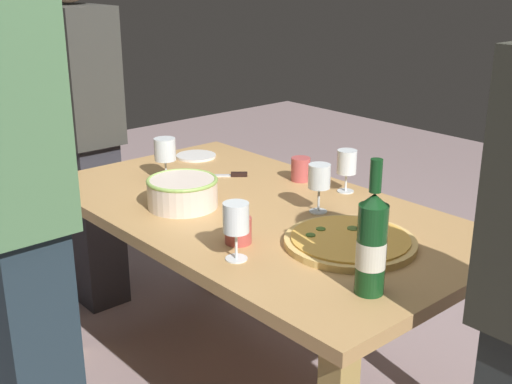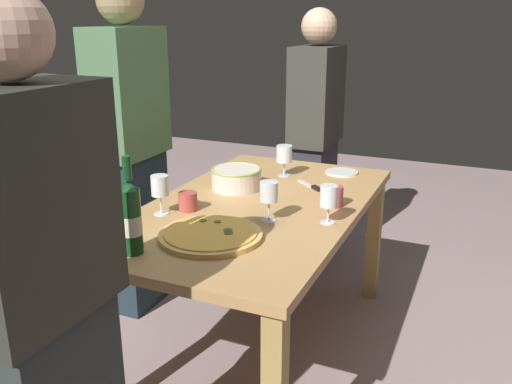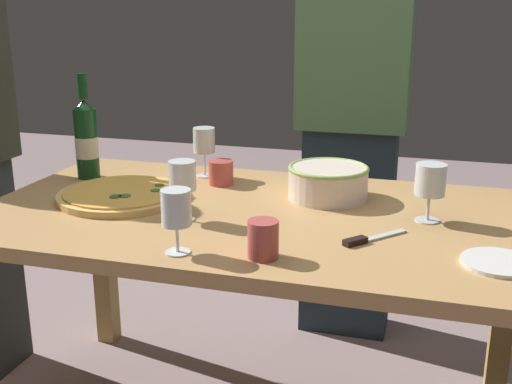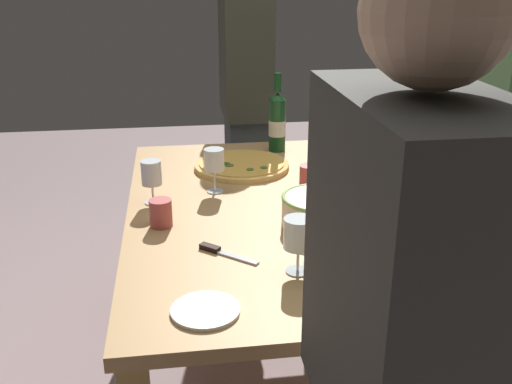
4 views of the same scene
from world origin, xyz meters
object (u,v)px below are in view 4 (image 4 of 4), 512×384
(side_plate, at_px, (205,310))
(wine_glass_by_bottle, at_px, (325,147))
(serving_bowl, at_px, (319,209))
(wine_glass_far_right, at_px, (151,174))
(dining_table, at_px, (256,231))
(person_host, at_px, (493,175))
(wine_glass_far_left, at_px, (299,236))
(wine_bottle, at_px, (277,122))
(pizza, at_px, (242,165))
(pizza_knife, at_px, (221,252))
(person_guest_left, at_px, (246,110))
(cup_ceramic, at_px, (310,175))
(wine_glass_near_pizza, at_px, (214,162))
(cup_amber, at_px, (161,213))

(side_plate, bearing_deg, wine_glass_by_bottle, 149.92)
(serving_bowl, distance_m, wine_glass_far_right, 0.61)
(dining_table, xyz_separation_m, person_host, (0.16, 0.79, 0.23))
(serving_bowl, height_order, wine_glass_far_left, wine_glass_far_left)
(wine_bottle, height_order, side_plate, wine_bottle)
(pizza, bearing_deg, pizza_knife, -11.48)
(person_guest_left, bearing_deg, dining_table, 0.00)
(pizza, height_order, cup_ceramic, cup_ceramic)
(serving_bowl, height_order, wine_glass_near_pizza, wine_glass_near_pizza)
(person_host, bearing_deg, side_plate, 37.42)
(wine_bottle, height_order, cup_ceramic, wine_bottle)
(cup_ceramic, bearing_deg, pizza, -135.07)
(pizza, xyz_separation_m, wine_bottle, (-0.23, 0.19, 0.12))
(wine_glass_far_right, bearing_deg, wine_glass_near_pizza, 109.19)
(person_host, xyz_separation_m, person_guest_left, (-1.32, -0.68, -0.07))
(person_guest_left, bearing_deg, pizza, -2.90)
(wine_glass_near_pizza, distance_m, cup_amber, 0.35)
(side_plate, xyz_separation_m, person_guest_left, (-1.81, 0.33, 0.07))
(pizza, relative_size, person_host, 0.23)
(wine_bottle, height_order, person_guest_left, person_guest_left)
(wine_bottle, bearing_deg, wine_glass_far_left, -7.03)
(pizza, height_order, wine_bottle, wine_bottle)
(dining_table, distance_m, serving_bowl, 0.29)
(wine_bottle, height_order, wine_glass_far_left, wine_bottle)
(serving_bowl, bearing_deg, person_host, 91.38)
(serving_bowl, relative_size, person_guest_left, 0.15)
(dining_table, relative_size, person_host, 0.92)
(wine_glass_far_right, height_order, cup_ceramic, wine_glass_far_right)
(wine_bottle, xyz_separation_m, person_guest_left, (-0.51, -0.08, -0.07))
(wine_glass_far_left, relative_size, side_plate, 0.94)
(wine_glass_by_bottle, xyz_separation_m, person_guest_left, (-0.88, -0.21, -0.05))
(person_host, bearing_deg, cup_ceramic, -21.11)
(wine_glass_far_left, bearing_deg, person_host, 113.26)
(dining_table, bearing_deg, cup_amber, -70.88)
(wine_glass_far_right, relative_size, cup_amber, 1.73)
(wine_glass_far_left, bearing_deg, pizza_knife, -124.68)
(wine_bottle, relative_size, side_plate, 2.05)
(dining_table, distance_m, cup_ceramic, 0.33)
(side_plate, bearing_deg, dining_table, 161.38)
(wine_glass_by_bottle, relative_size, wine_glass_far_left, 1.05)
(dining_table, xyz_separation_m, pizza_knife, (0.34, -0.15, 0.10))
(serving_bowl, xyz_separation_m, cup_amber, (-0.06, -0.51, -0.01))
(wine_glass_near_pizza, height_order, person_host, person_host)
(person_host, bearing_deg, wine_bottle, -42.26)
(pizza, bearing_deg, wine_glass_by_bottle, 64.83)
(pizza_knife, bearing_deg, wine_glass_near_pizza, 177.61)
(cup_amber, distance_m, cup_ceramic, 0.64)
(pizza, xyz_separation_m, wine_glass_by_bottle, (0.15, 0.32, 0.11))
(cup_amber, bearing_deg, person_guest_left, 161.09)
(pizza, height_order, wine_glass_far_right, wine_glass_far_right)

